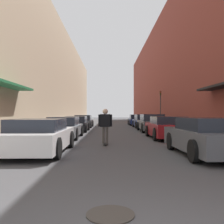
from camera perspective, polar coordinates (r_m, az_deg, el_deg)
ground at (r=26.62m, az=0.12°, el=-3.48°), size 133.27×133.27×0.00m
curb_strip_left at (r=32.98m, az=-8.83°, el=-2.76°), size 1.80×60.58×0.12m
curb_strip_right at (r=33.11m, az=8.70°, el=-2.75°), size 1.80×60.58×0.12m
building_row_left at (r=33.81m, az=-13.74°, el=7.65°), size 4.90×60.58×12.30m
building_row_right at (r=34.11m, az=13.56°, el=8.79°), size 4.90×60.58×13.73m
parked_car_left_0 at (r=9.58m, az=-16.29°, el=-5.30°), size 2.06×4.48×1.26m
parked_car_left_1 at (r=15.01m, az=-10.80°, el=-3.56°), size 1.88×4.48×1.25m
parked_car_left_2 at (r=20.42m, az=-8.04°, el=-2.73°), size 1.86×4.33×1.24m
parked_car_left_3 at (r=26.32m, az=-6.54°, el=-2.16°), size 1.91×4.81×1.29m
parked_car_right_0 at (r=9.27m, az=20.74°, el=-5.33°), size 1.96×4.40×1.31m
parked_car_right_1 at (r=14.82m, az=12.50°, el=-3.50°), size 2.05×4.31×1.28m
parked_car_right_2 at (r=20.52m, az=8.97°, el=-2.51°), size 1.96×4.77×1.40m
parked_car_right_3 at (r=25.60m, az=7.12°, el=-2.13°), size 1.87×4.33×1.37m
parked_car_right_4 at (r=31.36m, az=5.57°, el=-1.84°), size 1.89×4.25×1.32m
skateboarder at (r=11.50m, az=-1.56°, el=-2.48°), size 0.64×0.78×1.67m
manhole_cover at (r=3.86m, az=-0.38°, el=-22.35°), size 0.70×0.70×0.02m
traffic_light at (r=28.85m, az=11.03°, el=1.71°), size 0.16×0.22×3.87m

